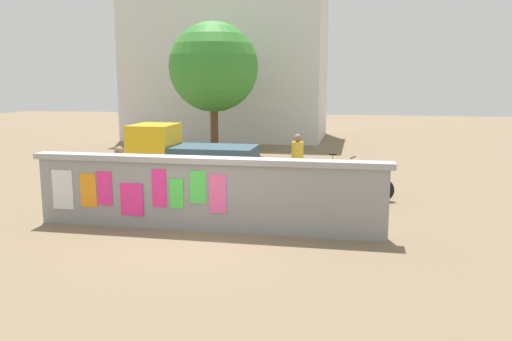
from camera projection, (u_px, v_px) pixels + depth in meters
ground at (270, 168)px, 18.85m from camera, size 60.00×60.00×0.00m
poster_wall at (205, 193)px, 10.98m from camera, size 7.62×0.42×1.56m
auto_rickshaw_truck at (187, 158)px, 15.29m from camera, size 3.60×1.51×1.85m
motorcycle at (356, 183)px, 13.82m from camera, size 1.90×0.56×0.87m
bicycle_near at (287, 206)px, 11.73m from camera, size 1.68×0.51×0.95m
bicycle_far at (337, 173)px, 15.75m from camera, size 1.66×0.59×0.95m
person_walking at (297, 156)px, 14.94m from camera, size 0.41×0.41×1.62m
person_bystander at (120, 173)px, 12.23m from camera, size 0.44×0.44×1.62m
tree_roadside at (214, 67)px, 22.15m from camera, size 3.77×3.77×5.54m
building_background at (229, 60)px, 28.41m from camera, size 10.51×6.26×8.26m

